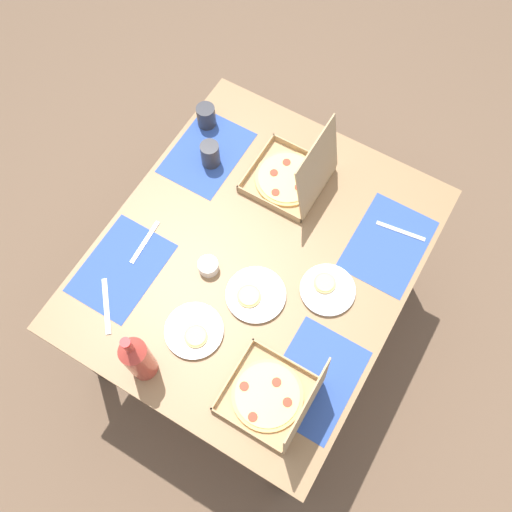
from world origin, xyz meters
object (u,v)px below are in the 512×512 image
plate_near_left (255,295)px  plate_middle (194,331)px  pizza_box_corner_right (275,398)px  condiment_bowl (208,266)px  cup_clear_left (210,154)px  cup_clear_right (206,116)px  soda_bottle (138,358)px  plate_far_left (327,289)px  pizza_box_edge_far (293,176)px

plate_near_left → plate_middle: same height
pizza_box_corner_right → condiment_bowl: size_ratio=4.18×
plate_near_left → condiment_bowl: condiment_bowl is taller
cup_clear_left → condiment_bowl: size_ratio=1.47×
cup_clear_right → plate_near_left: bearing=45.2°
condiment_bowl → cup_clear_right: bearing=-147.0°
soda_bottle → cup_clear_left: 0.85m
condiment_bowl → pizza_box_corner_right: bearing=57.0°
plate_far_left → cup_clear_left: bearing=-111.0°
condiment_bowl → soda_bottle: bearing=1.2°
pizza_box_edge_far → plate_far_left: pizza_box_edge_far is taller
plate_middle → cup_clear_right: cup_clear_right is taller
plate_near_left → plate_middle: 0.25m
condiment_bowl → plate_far_left: bearing=109.4°
cup_clear_right → plate_middle: bearing=29.7°
pizza_box_edge_far → cup_clear_right: bearing=-99.1°
plate_near_left → soda_bottle: 0.47m
cup_clear_left → condiment_bowl: 0.46m
plate_near_left → soda_bottle: soda_bottle is taller
pizza_box_edge_far → cup_clear_right: 0.45m
pizza_box_edge_far → pizza_box_corner_right: pizza_box_edge_far is taller
plate_near_left → cup_clear_right: 0.78m
plate_near_left → plate_middle: (0.22, -0.11, 0.00)m
cup_clear_right → condiment_bowl: 0.65m
plate_far_left → cup_clear_right: bearing=-117.6°
soda_bottle → cup_clear_right: (-0.96, -0.36, -0.08)m
pizza_box_edge_far → plate_far_left: 0.46m
pizza_box_edge_far → plate_middle: 0.70m
plate_far_left → cup_clear_right: (-0.40, -0.76, 0.04)m
plate_middle → cup_clear_right: bearing=-150.3°
pizza_box_corner_right → condiment_bowl: bearing=-123.0°
pizza_box_edge_far → plate_middle: (0.70, -0.00, -0.04)m
pizza_box_corner_right → cup_clear_left: pizza_box_corner_right is taller
plate_middle → soda_bottle: bearing=-22.3°
plate_far_left → plate_near_left: same height
plate_far_left → cup_clear_left: size_ratio=1.83×
plate_far_left → plate_middle: (0.37, -0.32, 0.00)m
pizza_box_edge_far → plate_far_left: bearing=44.5°
plate_middle → soda_bottle: (0.19, -0.08, 0.12)m
plate_near_left → soda_bottle: bearing=-24.9°
pizza_box_edge_far → soda_bottle: soda_bottle is taller
plate_near_left → plate_far_left: bearing=125.3°
soda_bottle → cup_clear_left: (-0.81, -0.25, -0.08)m
plate_far_left → pizza_box_corner_right: bearing=4.2°
pizza_box_corner_right → cup_clear_right: pizza_box_corner_right is taller
plate_near_left → pizza_box_corner_right: bearing=40.7°
pizza_box_edge_far → cup_clear_left: pizza_box_edge_far is taller
pizza_box_corner_right → cup_clear_left: (-0.68, -0.68, 0.01)m
pizza_box_edge_far → pizza_box_corner_right: 0.84m
soda_bottle → condiment_bowl: 0.43m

